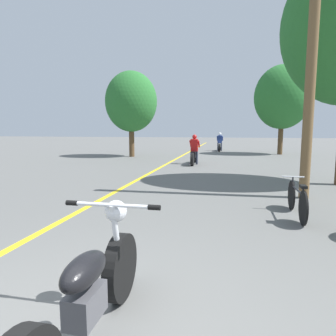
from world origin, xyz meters
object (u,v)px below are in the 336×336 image
(utility_pole, at_px, (312,51))
(motorcycle_rider_far, at_px, (220,144))
(roadside_tree_right_far, at_px, (282,97))
(roadside_tree_left, at_px, (131,102))
(motorcycle_foreground, at_px, (88,294))
(bicycle_parked, at_px, (297,200))
(motorcycle_rider_lead, at_px, (194,153))

(utility_pole, distance_m, motorcycle_rider_far, 16.29)
(utility_pole, distance_m, roadside_tree_right_far, 13.52)
(roadside_tree_right_far, bearing_deg, motorcycle_rider_far, 149.96)
(utility_pole, height_order, motorcycle_rider_far, utility_pole)
(roadside_tree_right_far, distance_m, roadside_tree_left, 9.91)
(motorcycle_foreground, relative_size, bicycle_parked, 1.26)
(motorcycle_rider_lead, relative_size, bicycle_parked, 1.24)
(bicycle_parked, bearing_deg, motorcycle_rider_lead, 109.73)
(roadside_tree_left, bearing_deg, utility_pole, -51.66)
(utility_pole, relative_size, bicycle_parked, 4.04)
(roadside_tree_right_far, bearing_deg, roadside_tree_left, -158.59)
(motorcycle_foreground, bearing_deg, roadside_tree_right_far, 77.47)
(roadside_tree_right_far, xyz_separation_m, roadside_tree_left, (-9.22, -3.61, -0.44))
(roadside_tree_right_far, distance_m, motorcycle_foreground, 19.99)
(roadside_tree_left, xyz_separation_m, motorcycle_foreground, (4.94, -15.63, -2.89))
(motorcycle_rider_lead, bearing_deg, motorcycle_foreground, -86.85)
(utility_pole, xyz_separation_m, roadside_tree_right_far, (1.45, 13.44, 0.28))
(utility_pole, distance_m, bicycle_parked, 3.64)
(roadside_tree_left, bearing_deg, motorcycle_rider_far, 49.33)
(utility_pole, xyz_separation_m, roadside_tree_left, (-7.77, 9.82, -0.17))
(utility_pole, relative_size, roadside_tree_left, 1.32)
(bicycle_parked, bearing_deg, utility_pole, 73.56)
(motorcycle_foreground, bearing_deg, motorcycle_rider_far, 89.49)
(roadside_tree_left, relative_size, motorcycle_rider_far, 2.45)
(roadside_tree_left, height_order, motorcycle_rider_far, roadside_tree_left)
(roadside_tree_right_far, bearing_deg, motorcycle_foreground, -102.53)
(motorcycle_foreground, xyz_separation_m, bicycle_parked, (2.31, 4.06, -0.10))
(motorcycle_foreground, distance_m, bicycle_parked, 4.67)
(utility_pole, distance_m, roadside_tree_left, 12.53)
(utility_pole, xyz_separation_m, bicycle_parked, (-0.52, -1.75, -3.15))
(utility_pole, distance_m, motorcycle_rider_lead, 8.04)
(roadside_tree_left, relative_size, bicycle_parked, 3.06)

